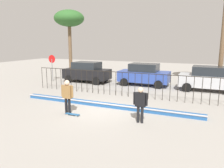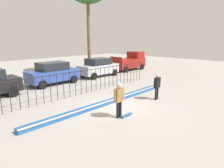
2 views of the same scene
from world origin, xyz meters
The scene contains 9 objects.
ground_plane centered at (0.00, 0.00, 0.00)m, with size 60.00×60.00×0.00m, color #9E9991.
bowl_coping_ledge centered at (0.00, 0.71, 0.12)m, with size 11.00×0.40×0.27m.
perimeter_fence centered at (0.00, 3.51, 1.05)m, with size 14.04×0.04×1.69m.
skateboarder centered at (-1.26, -1.16, 1.07)m, with size 0.72×0.27×1.78m.
skateboard centered at (-0.87, -1.33, 0.06)m, with size 0.80×0.20×0.07m.
camera_operator centered at (2.62, -0.95, 1.02)m, with size 0.69×0.26×1.70m.
parked_car_blue centered at (0.35, 7.87, 0.97)m, with size 4.30×2.12×1.90m.
parked_car_silver centered at (5.47, 7.67, 0.97)m, with size 4.30×2.12×1.90m.
pickup_truck centered at (11.14, 8.06, 1.04)m, with size 4.70×2.12×2.24m.
Camera 2 is at (-8.08, -7.17, 3.82)m, focal length 31.20 mm.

